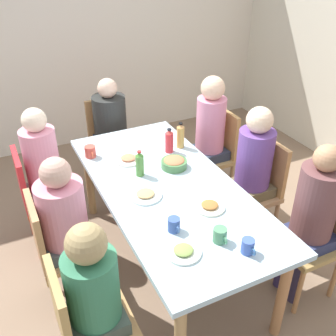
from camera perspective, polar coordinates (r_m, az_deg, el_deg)
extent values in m
plane|color=#826952|center=(3.33, 0.00, -13.46)|extent=(5.87, 5.87, 0.00)
cube|color=beige|center=(4.84, -13.71, 18.15)|extent=(0.12, 5.13, 2.60)
cube|color=#A8C3CF|center=(2.85, 0.00, -2.91)|extent=(2.02, 0.93, 0.04)
cylinder|color=tan|center=(3.68, -11.39, -1.92)|extent=(0.07, 0.07, 0.72)
cylinder|color=#AA7E5A|center=(3.88, -1.01, 0.65)|extent=(0.07, 0.07, 0.72)
cylinder|color=#B17648|center=(2.71, 16.31, -17.42)|extent=(0.07, 0.07, 0.72)
cube|color=#B7844B|center=(2.41, -10.16, -21.71)|extent=(0.40, 0.40, 0.04)
cylinder|color=#B07C4D|center=(2.71, -7.17, -20.83)|extent=(0.04, 0.04, 0.43)
cube|color=#A58449|center=(2.21, -15.46, -19.31)|extent=(0.38, 0.04, 0.45)
cylinder|color=#3C3C43|center=(2.64, -8.01, -22.58)|extent=(0.09, 0.09, 0.45)
cube|color=#3A473D|center=(2.36, -10.30, -20.83)|extent=(0.30, 0.30, 0.10)
cylinder|color=#317552|center=(2.17, -10.97, -16.66)|extent=(0.29, 0.29, 0.41)
sphere|color=#9D8455|center=(1.95, -11.86, -10.74)|extent=(0.21, 0.21, 0.21)
cube|color=#A5784A|center=(2.86, -14.22, -11.57)|extent=(0.40, 0.40, 0.04)
cylinder|color=#A78549|center=(3.13, -17.51, -13.39)|extent=(0.04, 0.04, 0.43)
cylinder|color=#A87952|center=(2.89, -16.20, -17.82)|extent=(0.04, 0.04, 0.43)
cylinder|color=#AA775A|center=(3.16, -11.39, -11.82)|extent=(0.04, 0.04, 0.43)
cylinder|color=#A77755|center=(2.92, -9.47, -16.04)|extent=(0.04, 0.04, 0.43)
cube|color=#B47E52|center=(2.70, -18.60, -8.84)|extent=(0.38, 0.04, 0.45)
cylinder|color=#383B48|center=(3.08, -12.21, -13.09)|extent=(0.09, 0.09, 0.45)
cylinder|color=#483C45|center=(2.97, -11.36, -15.09)|extent=(0.09, 0.09, 0.45)
cube|color=#41484C|center=(2.82, -14.38, -10.67)|extent=(0.30, 0.30, 0.10)
cylinder|color=pink|center=(2.65, -15.14, -6.32)|extent=(0.31, 0.31, 0.44)
sphere|color=tan|center=(2.48, -16.12, -0.66)|extent=(0.20, 0.20, 0.20)
cube|color=#A58651|center=(3.83, 5.92, 1.39)|extent=(0.40, 0.40, 0.04)
cylinder|color=#A58058|center=(3.91, 9.16, -2.05)|extent=(0.04, 0.04, 0.43)
cylinder|color=#A6784A|center=(4.14, 6.56, 0.28)|extent=(0.04, 0.04, 0.43)
cylinder|color=#A37D4E|center=(3.75, 4.84, -3.33)|extent=(0.04, 0.04, 0.43)
cylinder|color=#A67654|center=(3.99, 2.40, -0.83)|extent=(0.04, 0.04, 0.43)
cube|color=#B3864C|center=(3.81, 8.44, 5.04)|extent=(0.38, 0.04, 0.45)
cylinder|color=#2B3850|center=(3.84, 5.08, -2.25)|extent=(0.09, 0.09, 0.45)
cylinder|color=#28294B|center=(3.95, 3.91, -1.10)|extent=(0.09, 0.09, 0.45)
cube|color=#2A3446|center=(3.80, 5.97, 2.17)|extent=(0.30, 0.30, 0.10)
cylinder|color=pink|center=(3.66, 6.23, 6.33)|extent=(0.27, 0.27, 0.51)
sphere|color=beige|center=(3.52, 6.56, 11.51)|extent=(0.22, 0.22, 0.22)
cube|color=#AA7956|center=(4.05, -8.13, 3.07)|extent=(0.40, 0.40, 0.04)
cylinder|color=#B67659|center=(4.35, -6.52, 1.90)|extent=(0.04, 0.04, 0.43)
cylinder|color=tan|center=(4.27, -10.80, 0.90)|extent=(0.04, 0.04, 0.43)
cylinder|color=#B07853|center=(4.07, -4.86, -0.22)|extent=(0.04, 0.04, 0.43)
cylinder|color=#A4874F|center=(3.99, -9.40, -1.34)|extent=(0.04, 0.04, 0.43)
cube|color=#AE804C|center=(4.11, -9.19, 7.03)|extent=(0.04, 0.38, 0.45)
cylinder|color=#322C56|center=(4.10, -6.40, 0.07)|extent=(0.09, 0.09, 0.45)
cylinder|color=navy|center=(4.06, -8.51, -0.44)|extent=(0.09, 0.09, 0.45)
cube|color=#283346|center=(4.03, -8.19, 3.82)|extent=(0.30, 0.30, 0.10)
cylinder|color=#262827|center=(3.91, -8.49, 7.28)|extent=(0.32, 0.32, 0.43)
sphere|color=beige|center=(3.80, -8.84, 11.43)|extent=(0.19, 0.19, 0.19)
cube|color=#B9321C|center=(3.39, -16.91, -4.35)|extent=(0.40, 0.40, 0.04)
cylinder|color=#AF3022|center=(3.65, -19.49, -6.42)|extent=(0.04, 0.04, 0.43)
cylinder|color=red|center=(3.38, -18.58, -9.67)|extent=(0.04, 0.04, 0.43)
cylinder|color=#B0241C|center=(3.67, -14.31, -5.16)|extent=(0.04, 0.04, 0.43)
cylinder|color=#B32621|center=(3.41, -12.96, -8.27)|extent=(0.04, 0.04, 0.43)
cube|color=#B3242A|center=(3.25, -20.61, -1.73)|extent=(0.38, 0.04, 0.45)
cylinder|color=#504B3D|center=(3.59, -15.08, -6.08)|extent=(0.09, 0.09, 0.45)
cylinder|color=#514E47|center=(3.46, -14.48, -7.56)|extent=(0.09, 0.09, 0.45)
cube|color=brown|center=(3.36, -17.06, -3.52)|extent=(0.30, 0.30, 0.10)
cylinder|color=pink|center=(3.20, -17.92, 1.06)|extent=(0.27, 0.27, 0.52)
sphere|color=beige|center=(3.05, -18.97, 6.63)|extent=(0.18, 0.18, 0.18)
cube|color=#A58349|center=(2.99, 19.52, -10.41)|extent=(0.40, 0.40, 0.04)
cylinder|color=#B37D4A|center=(3.17, 23.20, -14.13)|extent=(0.04, 0.04, 0.43)
cylinder|color=tan|center=(3.32, 19.00, -10.65)|extent=(0.04, 0.04, 0.43)
cylinder|color=#B77D4B|center=(2.97, 18.54, -16.66)|extent=(0.04, 0.04, 0.43)
cylinder|color=tan|center=(3.13, 14.34, -12.76)|extent=(0.04, 0.04, 0.43)
cube|color=#B67750|center=(2.96, 22.85, -5.80)|extent=(0.38, 0.04, 0.45)
cylinder|color=#322C49|center=(3.04, 18.42, -14.95)|extent=(0.09, 0.09, 0.45)
cylinder|color=#362A56|center=(3.12, 16.44, -13.16)|extent=(0.09, 0.09, 0.45)
cube|color=#272D50|center=(2.95, 19.73, -9.54)|extent=(0.30, 0.30, 0.10)
cylinder|color=brown|center=(2.77, 20.86, -4.71)|extent=(0.28, 0.28, 0.52)
sphere|color=#AD7B57|center=(2.60, 22.24, 1.32)|extent=(0.18, 0.18, 0.18)
cube|color=#A77D58|center=(3.37, 11.83, -3.81)|extent=(0.40, 0.40, 0.04)
cylinder|color=#A67A56|center=(3.49, 15.34, -7.51)|extent=(0.04, 0.04, 0.43)
cylinder|color=#B07D54|center=(3.69, 12.03, -4.61)|extent=(0.04, 0.04, 0.43)
cylinder|color=#B18448|center=(3.31, 10.75, -9.28)|extent=(0.04, 0.04, 0.43)
cylinder|color=#A37759|center=(3.52, 7.57, -6.10)|extent=(0.04, 0.04, 0.43)
cube|color=#B5814B|center=(3.34, 14.74, 0.30)|extent=(0.38, 0.04, 0.45)
cylinder|color=brown|center=(3.40, 10.86, -7.92)|extent=(0.09, 0.09, 0.45)
cylinder|color=#505141|center=(3.49, 9.35, -6.45)|extent=(0.09, 0.09, 0.45)
cube|color=brown|center=(3.33, 11.94, -2.97)|extent=(0.30, 0.30, 0.10)
cylinder|color=#64408E|center=(3.18, 12.51, 1.35)|extent=(0.29, 0.29, 0.48)
sphere|color=beige|center=(3.03, 13.23, 6.82)|extent=(0.21, 0.21, 0.21)
cylinder|color=silver|center=(2.30, 2.26, -12.18)|extent=(0.21, 0.21, 0.01)
ellipsoid|color=#7D9B4B|center=(2.28, 2.27, -11.83)|extent=(0.11, 0.11, 0.02)
cylinder|color=silver|center=(3.16, -5.78, 1.22)|extent=(0.22, 0.22, 0.01)
ellipsoid|color=#CD7A54|center=(3.15, -5.80, 1.52)|extent=(0.12, 0.12, 0.02)
cylinder|color=silver|center=(2.73, -3.30, -4.04)|extent=(0.23, 0.23, 0.01)
ellipsoid|color=tan|center=(2.72, -3.31, -3.70)|extent=(0.13, 0.13, 0.02)
cylinder|color=silver|center=(2.63, 6.09, -5.68)|extent=(0.21, 0.21, 0.01)
ellipsoid|color=#A16731|center=(2.62, 6.11, -5.35)|extent=(0.11, 0.11, 0.02)
cylinder|color=#467643|center=(3.04, 0.89, 0.61)|extent=(0.20, 0.20, 0.06)
ellipsoid|color=#B86F47|center=(3.03, 0.90, 1.10)|extent=(0.16, 0.16, 0.04)
cylinder|color=#355096|center=(2.42, 0.85, -8.25)|extent=(0.08, 0.08, 0.09)
torus|color=#3B5F9C|center=(2.38, 1.40, -8.94)|extent=(0.05, 0.01, 0.05)
cylinder|color=#3A56A6|center=(2.32, 11.55, -11.10)|extent=(0.08, 0.08, 0.09)
torus|color=#36629B|center=(2.29, 12.28, -11.83)|extent=(0.05, 0.01, 0.05)
cylinder|color=#4B845C|center=(2.36, 7.57, -9.66)|extent=(0.08, 0.08, 0.09)
torus|color=#4B9365|center=(2.33, 8.28, -10.41)|extent=(0.05, 0.01, 0.05)
cylinder|color=#C7483B|center=(3.24, -11.27, 2.37)|extent=(0.09, 0.09, 0.09)
torus|color=#CB5539|center=(3.19, -10.98, 1.93)|extent=(0.05, 0.01, 0.05)
cylinder|color=#4E863A|center=(2.92, -4.14, 0.36)|extent=(0.06, 0.06, 0.17)
cone|color=#42802F|center=(2.88, -4.21, 2.04)|extent=(0.06, 0.06, 0.03)
cylinder|color=red|center=(2.87, -4.23, 2.39)|extent=(0.03, 0.03, 0.01)
cylinder|color=red|center=(3.23, 0.19, 3.73)|extent=(0.07, 0.07, 0.17)
cone|color=#D73C36|center=(3.19, 0.19, 5.33)|extent=(0.06, 0.06, 0.03)
cylinder|color=black|center=(3.18, 0.19, 5.65)|extent=(0.03, 0.03, 0.01)
cylinder|color=gold|center=(3.31, 1.83, 4.51)|extent=(0.07, 0.07, 0.18)
cone|color=tan|center=(3.26, 1.86, 6.18)|extent=(0.06, 0.06, 0.03)
cylinder|color=black|center=(3.25, 1.86, 6.50)|extent=(0.03, 0.03, 0.01)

